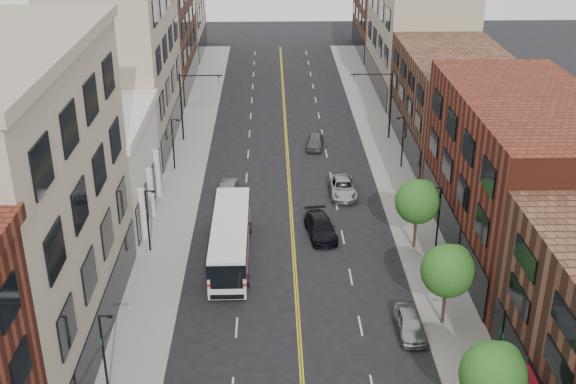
{
  "coord_description": "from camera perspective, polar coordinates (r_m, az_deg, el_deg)",
  "views": [
    {
      "loc": [
        -1.66,
        -24.51,
        27.44
      ],
      "look_at": [
        -0.43,
        23.89,
        5.0
      ],
      "focal_mm": 45.0,
      "sensor_mm": 36.0,
      "label": 1
    }
  ],
  "objects": [
    {
      "name": "lamp_r_1",
      "position": [
        42.59,
        16.39,
        -11.38
      ],
      "size": [
        0.81,
        0.55,
        5.05
      ],
      "color": "black",
      "rests_on": "sidewalk_right"
    },
    {
      "name": "signal_mast_right",
      "position": [
        76.93,
        7.6,
        7.41
      ],
      "size": [
        4.49,
        0.18,
        7.2
      ],
      "color": "black",
      "rests_on": "sidewalk_right"
    },
    {
      "name": "car_lane_b",
      "position": [
        64.64,
        4.36,
        0.36
      ],
      "size": [
        2.38,
        5.11,
        1.42
      ],
      "primitive_type": "imported",
      "rotation": [
        0.0,
        0.0,
        0.01
      ],
      "color": "#A3A5AB",
      "rests_on": "ground"
    },
    {
      "name": "lamp_l_2",
      "position": [
        55.12,
        -11.01,
        -1.98
      ],
      "size": [
        0.81,
        0.55,
        5.05
      ],
      "color": "black",
      "rests_on": "sidewalk_left"
    },
    {
      "name": "bldg_l_far_b",
      "position": [
        95.87,
        -10.88,
        12.43
      ],
      "size": [
        10.0,
        20.0,
        15.0
      ],
      "primitive_type": "cube",
      "color": "#502F20",
      "rests_on": "ground"
    },
    {
      "name": "sidewalk_right",
      "position": [
        66.52,
        8.78,
        0.27
      ],
      "size": [
        4.0,
        110.0,
        0.15
      ],
      "primitive_type": "cube",
      "color": "gray",
      "rests_on": "ground"
    },
    {
      "name": "tree_r_2",
      "position": [
        46.41,
        12.6,
        -5.96
      ],
      "size": [
        3.4,
        3.4,
        5.59
      ],
      "color": "black",
      "rests_on": "sidewalk_right"
    },
    {
      "name": "car_lane_behind",
      "position": [
        64.94,
        -4.71,
        0.4
      ],
      "size": [
        1.61,
        3.95,
        1.27
      ],
      "primitive_type": "imported",
      "rotation": [
        0.0,
        0.0,
        3.07
      ],
      "color": "#4A4A4F",
      "rests_on": "ground"
    },
    {
      "name": "bldg_l_white",
      "position": [
        62.17,
        -15.63,
        1.75
      ],
      "size": [
        10.0,
        14.0,
        8.0
      ],
      "primitive_type": "cube",
      "color": "silver",
      "rests_on": "ground"
    },
    {
      "name": "lamp_l_1",
      "position": [
        41.73,
        -14.34,
        -11.94
      ],
      "size": [
        0.81,
        0.55,
        5.05
      ],
      "color": "black",
      "rests_on": "sidewalk_left"
    },
    {
      "name": "bldg_r_far_a",
      "position": [
        75.38,
        13.05,
        6.9
      ],
      "size": [
        10.0,
        20.0,
        10.0
      ],
      "primitive_type": "cube",
      "color": "#502F20",
      "rests_on": "ground"
    },
    {
      "name": "lamp_l_3",
      "position": [
        69.61,
        -9.05,
        3.97
      ],
      "size": [
        0.81,
        0.55,
        5.05
      ],
      "color": "black",
      "rests_on": "sidewalk_left"
    },
    {
      "name": "tree_r_3",
      "position": [
        55.0,
        10.28,
        -0.64
      ],
      "size": [
        3.4,
        3.4,
        5.59
      ],
      "color": "black",
      "rests_on": "sidewalk_right"
    },
    {
      "name": "car_lane_a",
      "position": [
        57.56,
        2.6,
        -2.8
      ],
      "size": [
        2.73,
        5.31,
        1.47
      ],
      "primitive_type": "imported",
      "rotation": [
        0.0,
        0.0,
        0.13
      ],
      "color": "black",
      "rests_on": "ground"
    },
    {
      "name": "car_lane_c",
      "position": [
        75.17,
        2.17,
        4.0
      ],
      "size": [
        2.19,
        4.26,
        1.39
      ],
      "primitive_type": "imported",
      "rotation": [
        0.0,
        0.0,
        -0.14
      ],
      "color": "#4D4D52",
      "rests_on": "ground"
    },
    {
      "name": "lamp_r_3",
      "position": [
        70.13,
        9.03,
        4.13
      ],
      "size": [
        0.81,
        0.55,
        5.05
      ],
      "color": "black",
      "rests_on": "sidewalk_right"
    },
    {
      "name": "sidewalk_left",
      "position": [
        66.02,
        -8.57,
        0.08
      ],
      "size": [
        4.0,
        110.0,
        0.15
      ],
      "primitive_type": "cube",
      "color": "gray",
      "rests_on": "ground"
    },
    {
      "name": "city_bus",
      "position": [
        53.99,
        -4.57,
        -3.56
      ],
      "size": [
        2.95,
        12.1,
        3.11
      ],
      "rotation": [
        0.0,
        0.0,
        0.0
      ],
      "color": "silver",
      "rests_on": "ground"
    },
    {
      "name": "bldg_r_far_c",
      "position": [
        114.2,
        8.21,
        13.54
      ],
      "size": [
        10.0,
        18.0,
        11.0
      ],
      "primitive_type": "cube",
      "color": "#502F20",
      "rests_on": "ground"
    },
    {
      "name": "tree_r_1",
      "position": [
        38.5,
        16.01,
        -13.55
      ],
      "size": [
        3.4,
        3.4,
        5.59
      ],
      "color": "black",
      "rests_on": "sidewalk_right"
    },
    {
      "name": "signal_mast_left",
      "position": [
        76.49,
        -7.91,
        7.29
      ],
      "size": [
        4.49,
        0.18,
        7.2
      ],
      "color": "black",
      "rests_on": "sidewalk_left"
    },
    {
      "name": "bldg_r_mid",
      "position": [
        56.22,
        18.06,
        1.16
      ],
      "size": [
        10.0,
        22.0,
        12.0
      ],
      "primitive_type": "cube",
      "color": "#572216",
      "rests_on": "ground"
    },
    {
      "name": "bldg_l_tanoffice",
      "position": [
        44.52,
        -21.46,
        -1.45
      ],
      "size": [
        10.0,
        22.0,
        18.0
      ],
      "primitive_type": "cube",
      "color": "tan",
      "rests_on": "ground"
    },
    {
      "name": "bldg_l_far_a",
      "position": [
        76.37,
        -13.21,
        10.25
      ],
      "size": [
        10.0,
        20.0,
        18.0
      ],
      "primitive_type": "cube",
      "color": "tan",
      "rests_on": "ground"
    },
    {
      "name": "lamp_r_2",
      "position": [
        55.77,
        11.78,
        -1.72
      ],
      "size": [
        0.81,
        0.55,
        5.05
      ],
      "color": "black",
      "rests_on": "sidewalk_right"
    },
    {
      "name": "bldg_r_far_b",
      "position": [
        94.64,
        10.18,
        12.01
      ],
      "size": [
        10.0,
        22.0,
        14.0
      ],
      "primitive_type": "cube",
      "color": "tan",
      "rests_on": "ground"
    },
    {
      "name": "car_parked_far",
      "position": [
        46.99,
        9.6,
        -10.21
      ],
      "size": [
        1.71,
        4.16,
        1.41
      ],
      "primitive_type": "imported",
      "rotation": [
        0.0,
        0.0,
        0.01
      ],
      "color": "#96989D",
      "rests_on": "ground"
    }
  ]
}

